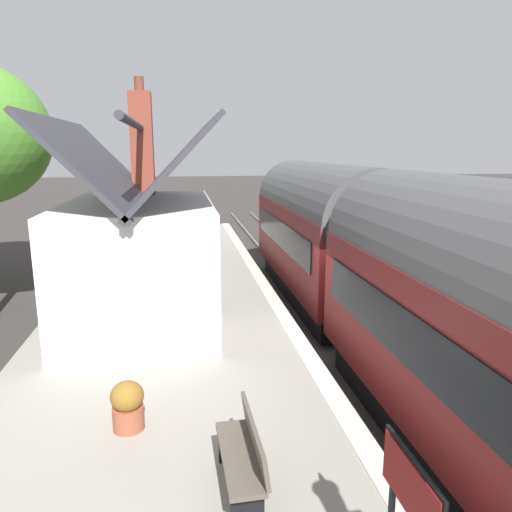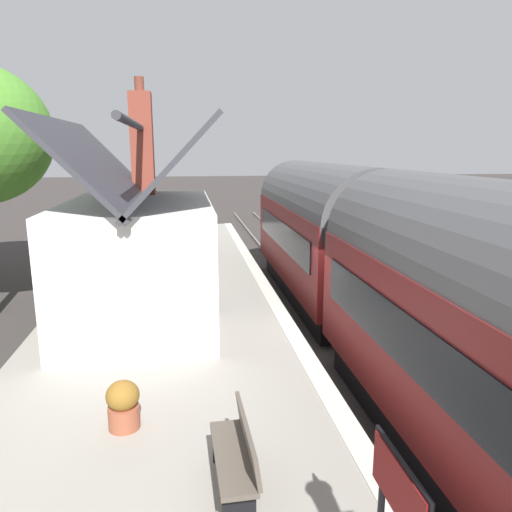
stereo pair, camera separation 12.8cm
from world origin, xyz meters
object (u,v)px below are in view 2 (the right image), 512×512
object	(u,v)px
bench_by_lamp	(197,230)
station_sign_board	(398,503)
bench_platform_end	(237,453)
bench_mid_platform	(198,241)
station_building	(141,252)
train	(371,258)
planter_corner_building	(123,404)

from	to	relation	value
bench_by_lamp	station_sign_board	xyz separation A→B (m)	(-17.70, -1.11, 0.71)
bench_platform_end	bench_by_lamp	distance (m)	15.88
bench_by_lamp	bench_mid_platform	bearing A→B (deg)	179.35
station_building	bench_platform_end	world-z (taller)	station_building
train	bench_platform_end	xyz separation A→B (m)	(-5.63, 3.79, -0.91)
train	bench_mid_platform	distance (m)	8.72
bench_platform_end	station_sign_board	distance (m)	2.23
planter_corner_building	station_sign_board	xyz separation A→B (m)	(-3.33, -2.54, 0.82)
planter_corner_building	bench_platform_end	bearing A→B (deg)	-135.91
train	bench_mid_platform	bearing A→B (deg)	26.35
bench_mid_platform	planter_corner_building	bearing A→B (deg)	173.27
train	station_building	world-z (taller)	station_building
bench_platform_end	station_building	bearing A→B (deg)	13.75
station_building	planter_corner_building	bearing A→B (deg)	-178.86
station_building	planter_corner_building	xyz separation A→B (m)	(-4.86, -0.10, -1.18)
train	bench_platform_end	size ratio (longest dim) A/B	11.89
station_sign_board	bench_mid_platform	bearing A→B (deg)	4.27
bench_platform_end	bench_mid_platform	size ratio (longest dim) A/B	1.01
planter_corner_building	station_sign_board	bearing A→B (deg)	-142.65
bench_by_lamp	bench_mid_platform	world-z (taller)	same
station_building	bench_by_lamp	size ratio (longest dim) A/B	4.15
bench_mid_platform	bench_by_lamp	bearing A→B (deg)	-0.65
bench_by_lamp	station_sign_board	world-z (taller)	station_sign_board
station_sign_board	train	bearing A→B (deg)	-20.03
bench_platform_end	station_sign_board	world-z (taller)	station_sign_board
train	planter_corner_building	world-z (taller)	train
train	station_sign_board	distance (m)	7.93
bench_platform_end	station_sign_board	size ratio (longest dim) A/B	0.90
bench_mid_platform	bench_platform_end	bearing A→B (deg)	-179.74
train	bench_mid_platform	size ratio (longest dim) A/B	11.99
bench_by_lamp	station_sign_board	size ratio (longest dim) A/B	0.90
bench_platform_end	bench_mid_platform	world-z (taller)	same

